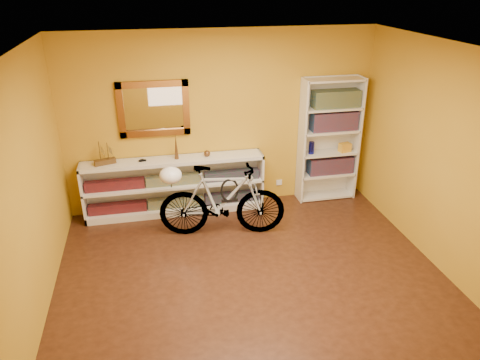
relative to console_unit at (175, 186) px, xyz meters
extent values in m
cube|color=black|center=(0.74, -1.81, -0.43)|extent=(4.50, 4.00, 0.01)
cube|color=silver|center=(0.74, -1.81, 2.18)|extent=(4.50, 4.00, 0.01)
cube|color=#BD8A1C|center=(0.74, 0.19, 0.88)|extent=(4.50, 0.01, 2.60)
cube|color=#BD8A1C|center=(-1.52, -1.81, 0.88)|extent=(0.01, 4.00, 2.60)
cube|color=#BD8A1C|center=(2.99, -1.81, 0.88)|extent=(0.01, 4.00, 2.60)
cube|color=brown|center=(-0.21, 0.15, 1.12)|extent=(0.98, 0.06, 0.78)
cube|color=silver|center=(1.64, 0.17, -0.17)|extent=(0.09, 0.02, 0.09)
cube|color=black|center=(0.00, -0.02, -0.26)|extent=(2.50, 0.13, 0.14)
cube|color=navy|center=(0.00, -0.02, 0.11)|extent=(2.50, 0.13, 0.14)
imported|color=black|center=(-0.43, 0.00, 0.43)|extent=(0.00, 0.00, 0.00)
cone|color=brown|center=(0.05, 0.00, 0.60)|extent=(0.06, 0.06, 0.36)
sphere|color=brown|center=(0.49, 0.00, 0.47)|extent=(0.09, 0.09, 0.09)
cube|color=maroon|center=(2.41, 0.03, 0.12)|extent=(0.70, 0.22, 0.26)
cube|color=maroon|center=(2.41, 0.03, 0.83)|extent=(0.70, 0.22, 0.28)
cube|color=navy|center=(2.41, 0.03, 1.16)|extent=(0.70, 0.22, 0.25)
cylinder|color=navy|center=(2.07, 0.01, 0.43)|extent=(0.08, 0.08, 0.19)
cube|color=maroon|center=(2.16, 0.06, 1.13)|extent=(0.17, 0.17, 0.19)
cube|color=gold|center=(2.61, -0.01, 0.41)|extent=(0.19, 0.14, 0.13)
imported|color=silver|center=(0.57, -0.76, 0.08)|extent=(0.70, 1.76, 1.01)
ellipsoid|color=white|center=(-0.08, -0.66, 0.46)|extent=(0.29, 0.28, 0.22)
torus|color=black|center=(0.67, -0.77, 0.23)|extent=(0.25, 0.03, 0.25)
camera|label=1|loc=(-0.30, -6.08, 2.84)|focal=34.08mm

